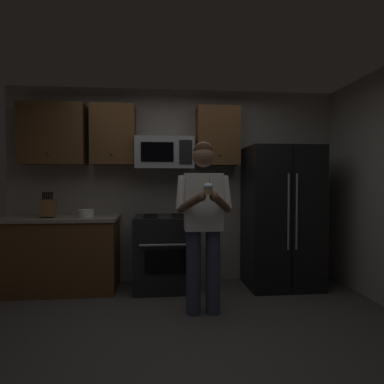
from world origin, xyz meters
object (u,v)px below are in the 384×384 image
cupcake (208,189)px  refrigerator (281,217)px  person (203,217)px  knife_block (48,208)px  oven_range (165,252)px  microwave (164,153)px  bowl_large_white (86,213)px

cupcake → refrigerator: bearing=45.7°
refrigerator → person: size_ratio=1.02×
knife_block → cupcake: 2.15m
oven_range → refrigerator: refrigerator is taller
microwave → person: bearing=-68.7°
person → cupcake: person is taller
refrigerator → microwave: bearing=174.0°
microwave → refrigerator: (1.50, -0.16, -0.82)m
person → oven_range: bearing=114.0°
oven_range → bowl_large_white: 1.09m
oven_range → person: 1.08m
microwave → knife_block: microwave is taller
refrigerator → knife_block: bearing=179.8°
knife_block → oven_range: bearing=1.2°
knife_block → microwave: bearing=6.0°
microwave → person: microwave is taller
oven_range → person: size_ratio=0.53×
refrigerator → knife_block: 2.91m
knife_block → person: (1.79, -0.83, -0.04)m
refrigerator → knife_block: size_ratio=5.63×
knife_block → person: person is taller
knife_block → bowl_large_white: knife_block is taller
oven_range → cupcake: cupcake is taller
refrigerator → cupcake: size_ratio=10.35×
knife_block → bowl_large_white: 0.45m
bowl_large_white → cupcake: cupcake is taller
knife_block → refrigerator: bearing=-0.2°
microwave → cupcake: size_ratio=4.26×
microwave → refrigerator: 1.72m
oven_range → refrigerator: 1.56m
refrigerator → cupcake: (-1.12, -1.15, 0.39)m
oven_range → refrigerator: (1.50, -0.04, 0.44)m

